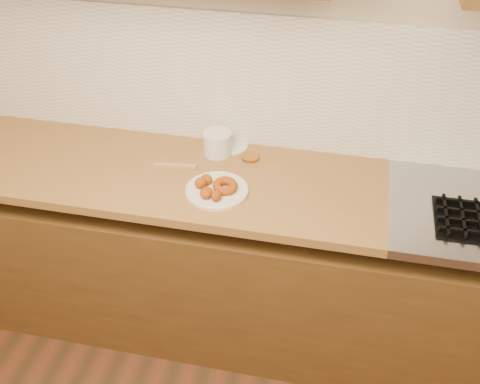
# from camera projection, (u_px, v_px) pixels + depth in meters

# --- Properties ---
(wall_back) EXTENTS (4.00, 0.02, 2.70)m
(wall_back) POSITION_uv_depth(u_px,v_px,m) (281.00, 51.00, 2.29)
(wall_back) COLOR tan
(wall_back) RESTS_ON ground
(base_cabinet) EXTENTS (3.60, 0.60, 0.77)m
(base_cabinet) POSITION_uv_depth(u_px,v_px,m) (262.00, 272.00, 2.63)
(base_cabinet) COLOR #563917
(base_cabinet) RESTS_ON floor
(butcher_block) EXTENTS (2.30, 0.62, 0.04)m
(butcher_block) POSITION_uv_depth(u_px,v_px,m) (118.00, 168.00, 2.44)
(butcher_block) COLOR olive
(butcher_block) RESTS_ON base_cabinet
(backsplash) EXTENTS (3.60, 0.02, 0.60)m
(backsplash) POSITION_uv_depth(u_px,v_px,m) (279.00, 85.00, 2.37)
(backsplash) COLOR silver
(backsplash) RESTS_ON wall_back
(donut_plate) EXTENTS (0.25, 0.25, 0.01)m
(donut_plate) POSITION_uv_depth(u_px,v_px,m) (217.00, 190.00, 2.26)
(donut_plate) COLOR beige
(donut_plate) RESTS_ON butcher_block
(ring_donut) EXTENTS (0.14, 0.14, 0.05)m
(ring_donut) POSITION_uv_depth(u_px,v_px,m) (225.00, 186.00, 2.25)
(ring_donut) COLOR #9D3800
(ring_donut) RESTS_ON donut_plate
(fried_dough_chunks) EXTENTS (0.13, 0.16, 0.05)m
(fried_dough_chunks) POSITION_uv_depth(u_px,v_px,m) (207.00, 188.00, 2.23)
(fried_dough_chunks) COLOR #9D3800
(fried_dough_chunks) RESTS_ON donut_plate
(plastic_tub) EXTENTS (0.14, 0.14, 0.10)m
(plastic_tub) POSITION_uv_depth(u_px,v_px,m) (218.00, 143.00, 2.47)
(plastic_tub) COLOR silver
(plastic_tub) RESTS_ON butcher_block
(tub_lid) EXTENTS (0.17, 0.17, 0.01)m
(tub_lid) POSITION_uv_depth(u_px,v_px,m) (232.00, 146.00, 2.54)
(tub_lid) COLOR silver
(tub_lid) RESTS_ON butcher_block
(brass_jar_lid) EXTENTS (0.08, 0.08, 0.01)m
(brass_jar_lid) POSITION_uv_depth(u_px,v_px,m) (250.00, 157.00, 2.46)
(brass_jar_lid) COLOR #9D6722
(brass_jar_lid) RESTS_ON butcher_block
(wooden_utensil) EXTENTS (0.18, 0.05, 0.01)m
(wooden_utensil) POSITION_uv_depth(u_px,v_px,m) (175.00, 166.00, 2.41)
(wooden_utensil) COLOR #A2774D
(wooden_utensil) RESTS_ON butcher_block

